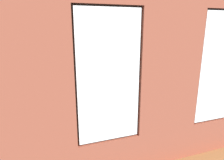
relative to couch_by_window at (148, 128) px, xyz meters
The scene contains 17 objects.
ground_plane 2.30m from the couch_by_window, 89.38° to the right, with size 7.25×6.59×0.10m, color brown.
brick_wall_with_windows 1.41m from the couch_by_window, 87.85° to the left, with size 6.65×0.30×3.22m.
couch_by_window is the anchor object (origin of this frame).
couch_left 3.04m from the couch_by_window, 148.72° to the right, with size 0.99×1.76×0.80m.
coffee_table 2.59m from the couch_by_window, 79.12° to the right, with size 1.25×0.89×0.40m.
cup_ceramic 2.74m from the couch_by_window, 76.35° to the right, with size 0.08×0.08×0.10m, color #33567F.
candle_jar 2.45m from the couch_by_window, 80.67° to the right, with size 0.08×0.08×0.12m, color #B7333D.
table_plant_small 2.60m from the couch_by_window, 79.12° to the right, with size 0.13×0.13×0.22m.
remote_black 2.56m from the couch_by_window, 70.30° to the right, with size 0.05×0.17×0.02m, color black.
remote_silver 2.71m from the couch_by_window, 86.89° to the right, with size 0.05×0.17×0.02m, color #B2B2B7.
media_console 4.01m from the couch_by_window, 41.50° to the right, with size 1.18×0.42×0.53m, color black.
tv_flatscreen 4.06m from the couch_by_window, 41.53° to the right, with size 1.20×0.20×0.84m.
potted_plant_beside_window_right 1.59m from the couch_by_window, ahead, with size 0.62×0.62×0.96m.
potted_plant_mid_room_small 3.36m from the couch_by_window, 104.02° to the right, with size 0.27×0.27×0.49m.
potted_plant_by_left_couch 3.63m from the couch_by_window, 127.33° to the right, with size 0.35×0.35×0.58m.
potted_plant_near_tv 2.94m from the couch_by_window, 33.28° to the right, with size 0.73×0.71×1.12m.
potted_plant_corner_near_left 5.33m from the couch_by_window, 121.26° to the right, with size 0.70×0.80×1.04m.
Camera 1 is at (2.00, 5.67, 2.45)m, focal length 32.00 mm.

